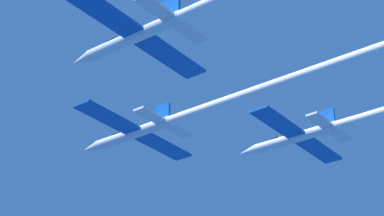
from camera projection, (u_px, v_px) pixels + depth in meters
jet_lead at (262, 89)px, 75.11m from camera, size 18.25×60.94×3.02m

